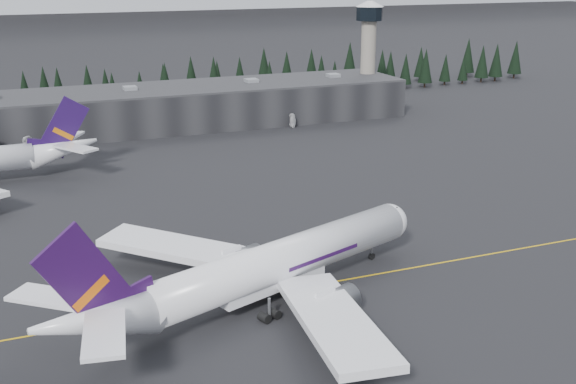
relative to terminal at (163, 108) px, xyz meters
name	(u,v)px	position (x,y,z in m)	size (l,w,h in m)	color
ground	(333,276)	(0.00, -125.00, -6.30)	(1400.00, 1400.00, 0.00)	black
taxiline	(338,281)	(0.00, -127.00, -6.29)	(400.00, 0.40, 0.02)	gold
terminal	(163,108)	(0.00, 0.00, 0.00)	(160.00, 30.00, 12.60)	black
control_tower	(369,43)	(75.00, 3.00, 17.11)	(10.00, 10.00, 37.70)	gray
treeline	(140,86)	(0.00, 37.00, 1.20)	(360.00, 20.00, 15.00)	black
mountain_ridge	(21,1)	(0.00, 875.00, -6.30)	(4400.00, 900.00, 420.00)	white
jet_main	(255,271)	(-15.74, -130.25, -0.48)	(67.96, 60.85, 20.65)	white
gse_vehicle_a	(28,152)	(-42.39, -20.84, -5.55)	(2.47, 5.36, 1.49)	silver
gse_vehicle_b	(293,125)	(37.92, -16.77, -5.51)	(1.87, 4.64, 1.58)	silver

